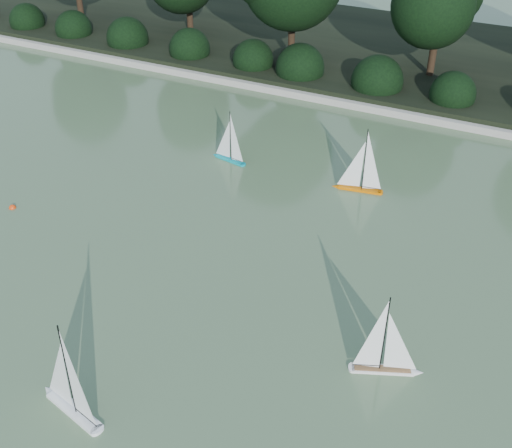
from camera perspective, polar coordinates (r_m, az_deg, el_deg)
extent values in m
plane|color=#3E5231|center=(10.09, -6.48, -8.82)|extent=(80.00, 80.00, 0.00)
cube|color=gray|center=(17.06, 9.86, 10.25)|extent=(40.00, 0.35, 0.18)
cube|color=black|center=(20.66, 13.43, 14.26)|extent=(40.00, 8.00, 0.30)
cylinder|color=black|center=(23.84, -15.36, 18.14)|extent=(0.20, 0.20, 1.51)
cylinder|color=black|center=(22.01, -5.89, 17.64)|extent=(0.20, 0.20, 1.37)
cylinder|color=black|center=(19.42, 3.16, 15.98)|extent=(0.20, 0.20, 1.66)
cylinder|color=black|center=(18.83, 15.32, 13.63)|extent=(0.20, 0.20, 1.26)
sphere|color=black|center=(18.37, 16.09, 18.22)|extent=(2.10, 2.10, 2.10)
sphere|color=black|center=(23.68, -19.24, 16.60)|extent=(1.10, 1.10, 1.10)
sphere|color=black|center=(22.35, -15.37, 16.29)|extent=(1.10, 1.10, 1.10)
sphere|color=black|center=(21.13, -11.04, 15.85)|extent=(1.10, 1.10, 1.10)
sphere|color=black|center=(20.04, -6.24, 15.27)|extent=(1.10, 1.10, 1.10)
sphere|color=black|center=(19.09, -0.96, 14.50)|extent=(1.10, 1.10, 1.10)
sphere|color=black|center=(18.31, 4.78, 13.53)|extent=(1.10, 1.10, 1.10)
sphere|color=black|center=(17.73, 10.90, 12.33)|extent=(1.10, 1.10, 1.10)
sphere|color=black|center=(17.35, 17.30, 10.93)|extent=(1.10, 1.10, 1.10)
cube|color=white|center=(9.14, -15.89, -15.57)|extent=(1.00, 0.42, 0.10)
cone|color=white|center=(9.49, -17.95, -13.70)|extent=(0.24, 0.24, 0.20)
cylinder|color=white|center=(8.86, -13.94, -17.28)|extent=(0.14, 0.14, 0.10)
cylinder|color=black|center=(8.53, -16.54, -12.20)|extent=(0.02, 0.02, 1.52)
cylinder|color=black|center=(8.91, -14.96, -16.04)|extent=(0.44, 0.12, 0.02)
cube|color=white|center=(9.48, 11.17, -12.48)|extent=(0.86, 0.48, 0.09)
cone|color=white|center=(9.56, 14.21, -12.50)|extent=(0.22, 0.22, 0.17)
cylinder|color=white|center=(9.43, 8.52, -12.44)|extent=(0.13, 0.13, 0.09)
cube|color=olive|center=(9.45, 11.20, -12.29)|extent=(0.78, 0.42, 0.01)
cylinder|color=black|center=(8.98, 11.39, -9.35)|extent=(0.02, 0.02, 1.33)
cylinder|color=black|center=(9.38, 9.80, -12.06)|extent=(0.37, 0.16, 0.01)
cube|color=#E06600|center=(13.40, 9.19, 3.15)|extent=(0.88, 0.31, 0.09)
cone|color=#E06600|center=(13.46, 7.10, 3.49)|extent=(0.20, 0.20, 0.17)
cylinder|color=#E06600|center=(13.37, 11.01, 2.85)|extent=(0.12, 0.12, 0.09)
cylinder|color=black|center=(13.05, 9.66, 5.80)|extent=(0.02, 0.02, 1.34)
cylinder|color=black|center=(13.33, 10.21, 3.34)|extent=(0.39, 0.08, 0.01)
cube|color=#05939C|center=(14.36, -2.32, 5.79)|extent=(0.76, 0.30, 0.07)
cone|color=#05939C|center=(14.62, -3.63, 6.28)|extent=(0.18, 0.18, 0.15)
cylinder|color=#05939C|center=(14.15, -1.15, 5.35)|extent=(0.11, 0.11, 0.07)
cylinder|color=black|center=(14.06, -2.26, 7.96)|extent=(0.02, 0.02, 1.16)
cylinder|color=black|center=(14.21, -1.70, 5.85)|extent=(0.34, 0.08, 0.01)
sphere|color=red|center=(13.56, -20.82, 1.34)|extent=(0.14, 0.14, 0.14)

